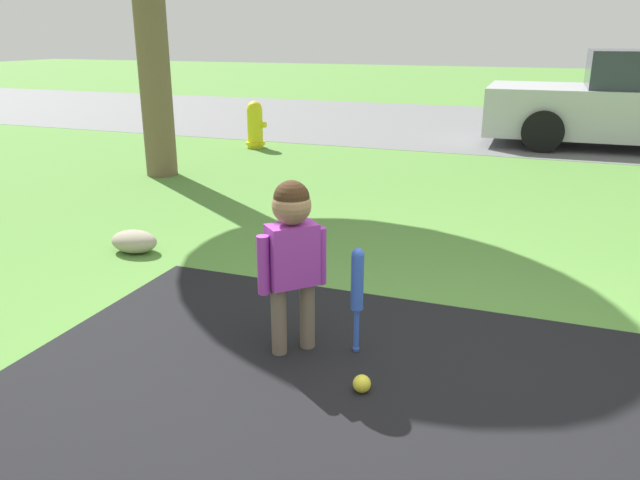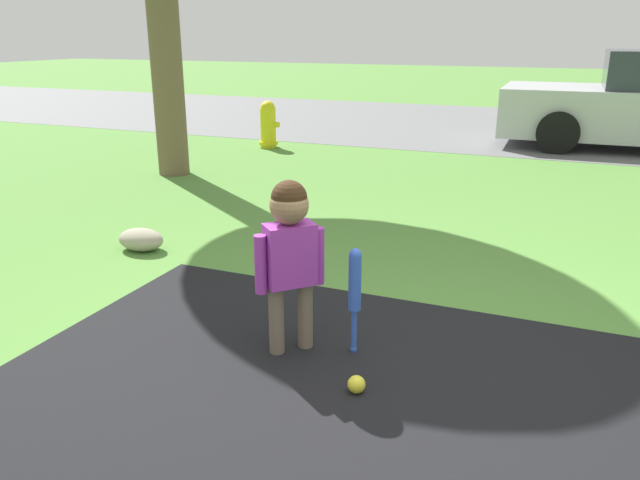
# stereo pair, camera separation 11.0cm
# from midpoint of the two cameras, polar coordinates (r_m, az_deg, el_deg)

# --- Properties ---
(ground_plane) EXTENTS (60.00, 60.00, 0.00)m
(ground_plane) POSITION_cam_midpoint_polar(r_m,az_deg,el_deg) (3.07, 9.83, -13.60)
(ground_plane) COLOR #518438
(street_strip) EXTENTS (40.00, 6.00, 0.01)m
(street_strip) POSITION_cam_midpoint_polar(r_m,az_deg,el_deg) (11.86, 18.67, 9.70)
(street_strip) COLOR slate
(street_strip) RESTS_ON ground
(child) EXTENTS (0.28, 0.29, 0.93)m
(child) POSITION_cam_midpoint_polar(r_m,az_deg,el_deg) (3.16, -3.56, -0.33)
(child) COLOR #6B5B4C
(child) RESTS_ON ground
(baseball_bat) EXTENTS (0.07, 0.07, 0.58)m
(baseball_bat) POSITION_cam_midpoint_polar(r_m,az_deg,el_deg) (3.22, 2.45, -4.22)
(baseball_bat) COLOR blue
(baseball_bat) RESTS_ON ground
(sports_ball) EXTENTS (0.09, 0.09, 0.09)m
(sports_ball) POSITION_cam_midpoint_polar(r_m,az_deg,el_deg) (3.02, 2.78, -13.00)
(sports_ball) COLOR yellow
(sports_ball) RESTS_ON ground
(fire_hydrant) EXTENTS (0.32, 0.28, 0.68)m
(fire_hydrant) POSITION_cam_midpoint_polar(r_m,az_deg,el_deg) (9.28, -6.30, 10.41)
(fire_hydrant) COLOR yellow
(fire_hydrant) RESTS_ON ground
(edging_rock) EXTENTS (0.37, 0.26, 0.17)m
(edging_rock) POSITION_cam_midpoint_polar(r_m,az_deg,el_deg) (5.02, -17.23, -0.13)
(edging_rock) COLOR #9E937F
(edging_rock) RESTS_ON ground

